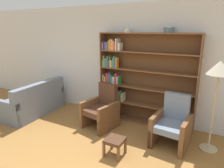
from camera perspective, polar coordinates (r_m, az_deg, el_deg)
The scene contains 9 objects.
wall_back at distance 4.86m, azimuth 6.40°, elevation 5.89°, with size 12.00×0.06×2.75m.
bookshelf at distance 4.72m, azimuth 7.03°, elevation 1.49°, with size 2.26×0.30×2.10m.
bowl_slate at distance 4.67m, azimuth 4.35°, elevation 15.06°, with size 0.17×0.17×0.08m.
bowl_olive at distance 4.37m, azimuth 16.00°, elevation 14.74°, with size 0.23×0.23×0.11m.
couch at distance 5.69m, azimuth -21.76°, elevation -4.94°, with size 1.00×1.69×0.87m.
armchair_leather at distance 4.57m, azimuth -2.98°, elevation -7.24°, with size 0.76×0.79×0.98m.
armchair_cushioned at distance 4.05m, azimuth 16.80°, elevation -11.03°, with size 0.70×0.73×0.98m.
floor_lamp at distance 3.82m, azimuth 28.24°, elevation 2.70°, with size 0.41×0.41×1.67m.
footstool at distance 3.64m, azimuth 0.81°, elevation -16.23°, with size 0.32×0.32×0.32m.
Camera 1 is at (1.80, -1.83, 2.17)m, focal length 32.00 mm.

